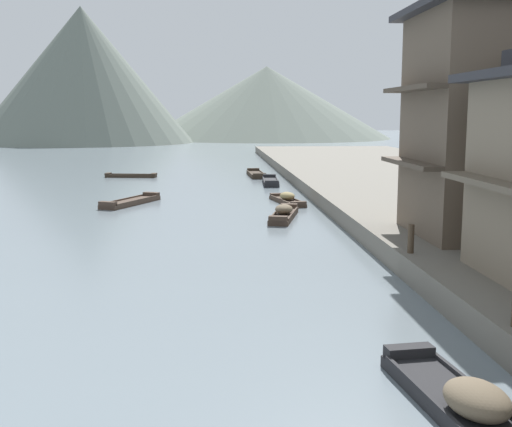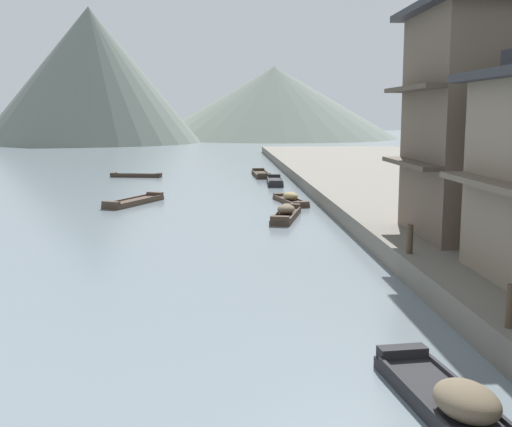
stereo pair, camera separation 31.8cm
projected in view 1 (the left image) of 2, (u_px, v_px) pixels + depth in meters
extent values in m
cube|color=#6B665B|center=(500.00, 206.00, 33.28)|extent=(18.00, 110.00, 0.77)
cube|color=#33281E|center=(131.00, 176.00, 52.40)|extent=(4.19, 1.49, 0.18)
cube|color=#33281E|center=(154.00, 174.00, 52.22)|extent=(0.47, 0.84, 0.17)
cube|color=#33281E|center=(108.00, 174.00, 52.53)|extent=(0.47, 0.84, 0.17)
cube|color=#33281E|center=(132.00, 174.00, 52.78)|extent=(3.57, 0.62, 0.08)
cube|color=#33281E|center=(130.00, 175.00, 51.99)|extent=(3.57, 0.62, 0.08)
cube|color=#232326|center=(476.00, 422.00, 10.52)|extent=(1.74, 5.66, 0.24)
cube|color=#232326|center=(409.00, 351.00, 13.05)|extent=(1.02, 0.47, 0.21)
cube|color=#232326|center=(447.00, 415.00, 10.41)|extent=(0.67, 5.05, 0.08)
cube|color=#232326|center=(505.00, 410.00, 10.59)|extent=(0.67, 5.05, 0.08)
ellipsoid|color=brown|center=(477.00, 399.00, 10.47)|extent=(1.14, 1.48, 0.54)
cube|color=#33281E|center=(256.00, 175.00, 53.32)|extent=(1.34, 5.20, 0.25)
cube|color=#33281E|center=(253.00, 169.00, 55.67)|extent=(1.04, 0.40, 0.22)
cube|color=#33281E|center=(259.00, 175.00, 50.89)|extent=(1.04, 0.40, 0.22)
cube|color=#33281E|center=(250.00, 173.00, 53.24)|extent=(0.26, 4.66, 0.08)
cube|color=#33281E|center=(263.00, 173.00, 53.35)|extent=(0.26, 4.66, 0.08)
cube|color=#423328|center=(284.00, 216.00, 31.67)|extent=(1.98, 4.56, 0.24)
cube|color=#423328|center=(289.00, 206.00, 33.66)|extent=(0.92, 0.55, 0.22)
cube|color=#423328|center=(278.00, 218.00, 29.60)|extent=(0.92, 0.55, 0.22)
cube|color=#423328|center=(275.00, 213.00, 31.71)|extent=(1.02, 3.87, 0.08)
cube|color=#423328|center=(293.00, 213.00, 31.57)|extent=(1.02, 3.87, 0.08)
ellipsoid|color=brown|center=(284.00, 209.00, 31.61)|extent=(1.12, 1.37, 0.47)
cube|color=#423328|center=(131.00, 202.00, 36.72)|extent=(3.06, 4.81, 0.23)
cube|color=#423328|center=(151.00, 194.00, 38.76)|extent=(1.04, 0.75, 0.21)
cube|color=#423328|center=(108.00, 204.00, 34.61)|extent=(1.04, 0.75, 0.21)
cube|color=#423328|center=(123.00, 199.00, 36.88)|extent=(1.94, 3.93, 0.08)
cube|color=#423328|center=(138.00, 200.00, 36.51)|extent=(1.94, 3.93, 0.08)
cube|color=#423328|center=(287.00, 201.00, 37.27)|extent=(1.77, 4.28, 0.18)
cube|color=#423328|center=(277.00, 195.00, 39.09)|extent=(0.89, 0.52, 0.16)
cube|color=#423328|center=(298.00, 203.00, 35.40)|extent=(0.89, 0.52, 0.16)
cube|color=#423328|center=(280.00, 199.00, 37.14)|extent=(0.84, 3.62, 0.08)
cube|color=#423328|center=(294.00, 199.00, 37.37)|extent=(0.84, 3.62, 0.08)
ellipsoid|color=olive|center=(287.00, 196.00, 37.23)|extent=(1.06, 1.31, 0.46)
cube|color=#232326|center=(271.00, 182.00, 47.47)|extent=(1.33, 4.99, 0.26)
cube|color=#232326|center=(269.00, 176.00, 49.72)|extent=(0.98, 0.41, 0.23)
cube|color=#232326|center=(272.00, 182.00, 45.14)|extent=(0.98, 0.41, 0.23)
cube|color=#232326|center=(264.00, 180.00, 47.43)|extent=(0.31, 4.44, 0.08)
cube|color=#232326|center=(277.00, 180.00, 47.45)|extent=(0.31, 4.44, 0.08)
cube|color=brown|center=(488.00, 183.00, 16.33)|extent=(0.70, 4.84, 0.16)
cube|color=brown|center=(483.00, 126.00, 22.75)|extent=(4.51, 5.12, 7.80)
cube|color=#4D4135|center=(410.00, 163.00, 22.78)|extent=(0.70, 5.12, 0.16)
cube|color=#4D4135|center=(412.00, 88.00, 22.38)|extent=(0.70, 5.12, 0.16)
cube|color=#2D2D33|center=(490.00, 8.00, 22.14)|extent=(5.41, 6.02, 0.24)
cylinder|color=#473828|center=(411.00, 239.00, 20.17)|extent=(0.20, 0.20, 0.92)
cone|color=slate|center=(267.00, 102.00, 137.28)|extent=(52.35, 52.35, 15.09)
cone|color=slate|center=(83.00, 75.00, 114.86)|extent=(39.16, 39.16, 23.89)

